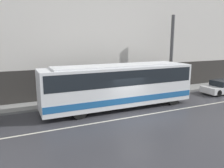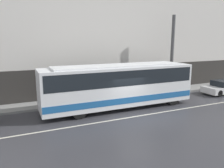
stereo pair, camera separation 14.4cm
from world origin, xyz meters
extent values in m
plane|color=#333338|center=(0.00, 0.00, 0.00)|extent=(60.00, 60.00, 0.00)
cube|color=gray|center=(0.00, 5.10, 0.09)|extent=(60.00, 2.20, 0.18)
cube|color=silver|center=(0.00, 6.35, 5.62)|extent=(60.00, 0.30, 11.24)
cube|color=#2D2B28|center=(0.00, 6.19, 1.40)|extent=(60.00, 0.06, 2.80)
cube|color=beige|center=(0.00, 0.00, 0.00)|extent=(54.00, 0.14, 0.01)
cube|color=white|center=(-0.14, 2.24, 1.79)|extent=(11.78, 2.50, 2.89)
cube|color=#1E5999|center=(-0.14, 2.24, 0.90)|extent=(11.72, 2.52, 0.45)
cube|color=black|center=(-0.14, 2.24, 2.51)|extent=(11.42, 2.52, 1.10)
cube|color=orange|center=(5.70, 2.24, 3.05)|extent=(0.12, 1.88, 0.28)
cube|color=white|center=(-0.14, 2.24, 3.30)|extent=(10.01, 2.13, 0.12)
cylinder|color=black|center=(4.15, 1.15, 0.50)|extent=(1.00, 0.28, 1.00)
cylinder|color=black|center=(4.15, 3.33, 0.50)|extent=(1.00, 0.28, 1.00)
cylinder|color=black|center=(-3.63, 1.15, 0.50)|extent=(1.00, 0.28, 1.00)
cylinder|color=black|center=(-3.63, 3.33, 0.50)|extent=(1.00, 0.28, 1.00)
cylinder|color=black|center=(9.79, 1.44, 0.31)|extent=(0.63, 0.20, 0.63)
cylinder|color=black|center=(9.79, 3.03, 0.31)|extent=(0.63, 0.20, 0.63)
cylinder|color=#4C4C4F|center=(6.64, 4.58, 3.83)|extent=(0.32, 0.32, 7.30)
camera|label=1|loc=(-7.45, -12.27, 5.14)|focal=35.00mm
camera|label=2|loc=(-7.32, -12.33, 5.14)|focal=35.00mm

